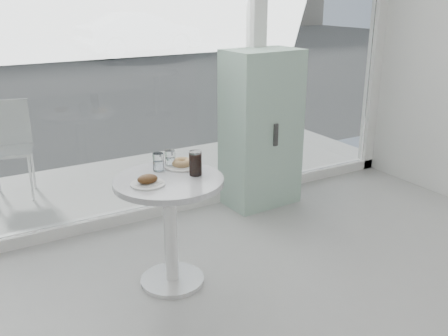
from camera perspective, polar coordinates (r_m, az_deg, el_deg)
storefront at (r=4.28m, az=-5.87°, el=16.69°), size 5.00×0.14×3.00m
main_table at (r=3.33m, az=-6.23°, el=-4.74°), size 0.72×0.72×0.77m
patio_deck at (r=5.33m, az=-9.58°, el=-1.53°), size 5.60×1.60×0.05m
mint_cabinet at (r=4.62m, az=4.24°, el=4.46°), size 0.69×0.48×1.44m
patio_chair at (r=5.15m, az=-23.29°, el=2.69°), size 0.47×0.47×0.90m
car_silver at (r=16.89m, az=-9.63°, el=14.92°), size 4.20×2.01×1.33m
plate_fritter at (r=3.15m, az=-8.67°, el=-1.46°), size 0.22×0.22×0.07m
plate_donut at (r=3.45m, az=-4.82°, el=0.46°), size 0.25×0.25×0.06m
water_tumbler_a at (r=3.38m, az=-7.52°, el=0.57°), size 0.08×0.08×0.12m
water_tumbler_b at (r=3.45m, az=-6.18°, el=0.97°), size 0.07×0.07×0.12m
cola_glass at (r=3.27m, az=-3.29°, el=0.49°), size 0.09×0.09×0.16m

